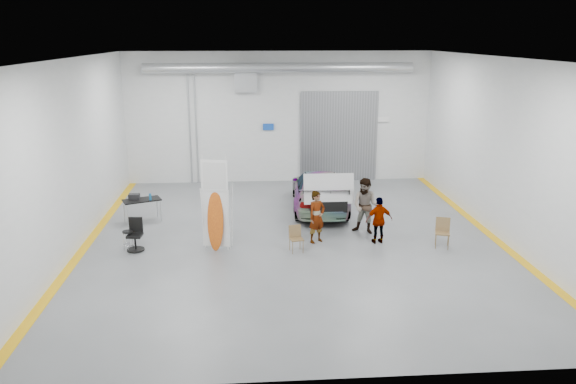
{
  "coord_description": "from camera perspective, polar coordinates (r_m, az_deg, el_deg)",
  "views": [
    {
      "loc": [
        -1.49,
        -17.77,
        6.69
      ],
      "look_at": [
        -0.13,
        0.67,
        1.5
      ],
      "focal_mm": 35.0,
      "sensor_mm": 36.0,
      "label": 1
    }
  ],
  "objects": [
    {
      "name": "folding_chair_near",
      "position": [
        17.96,
        0.86,
        -5.29
      ],
      "size": [
        0.47,
        0.49,
        0.84
      ],
      "rotation": [
        0.0,
        0.0,
        0.19
      ],
      "color": "brown",
      "rests_on": "ground"
    },
    {
      "name": "folding_chair_far",
      "position": [
        18.99,
        15.37,
        -4.57
      ],
      "size": [
        0.57,
        0.6,
        0.96
      ],
      "rotation": [
        0.0,
        0.0,
        -0.31
      ],
      "color": "brown",
      "rests_on": "ground"
    },
    {
      "name": "ground",
      "position": [
        19.05,
        0.53,
        -4.88
      ],
      "size": [
        16.0,
        16.0,
        0.0
      ],
      "primitive_type": "plane",
      "color": "#5C5F63",
      "rests_on": "ground"
    },
    {
      "name": "person_a",
      "position": [
        18.6,
        2.94,
        -2.53
      ],
      "size": [
        0.77,
        0.7,
        1.76
      ],
      "primitive_type": "imported",
      "rotation": [
        0.0,
        0.0,
        0.57
      ],
      "color": "#8E6C4D",
      "rests_on": "ground"
    },
    {
      "name": "surfboard_display",
      "position": [
        17.93,
        -7.22,
        -2.04
      ],
      "size": [
        0.88,
        0.37,
        3.14
      ],
      "rotation": [
        0.0,
        0.0,
        -0.21
      ],
      "color": "white",
      "rests_on": "ground"
    },
    {
      "name": "person_b",
      "position": [
        19.59,
        7.9,
        -1.42
      ],
      "size": [
        1.19,
        1.11,
        1.96
      ],
      "primitive_type": "imported",
      "rotation": [
        0.0,
        0.0,
        -0.51
      ],
      "color": "#476A83",
      "rests_on": "ground"
    },
    {
      "name": "sedan_car",
      "position": [
        22.25,
        3.23,
        0.2
      ],
      "size": [
        2.5,
        5.39,
        1.52
      ],
      "primitive_type": "imported",
      "rotation": [
        0.0,
        0.0,
        3.07
      ],
      "color": "white",
      "rests_on": "ground"
    },
    {
      "name": "office_chair",
      "position": [
        18.68,
        -15.25,
        -4.38
      ],
      "size": [
        0.56,
        0.56,
        1.05
      ],
      "rotation": [
        0.0,
        0.0,
        -0.07
      ],
      "color": "black",
      "rests_on": "ground"
    },
    {
      "name": "trunk_lid",
      "position": [
        19.77,
        4.14,
        0.55
      ],
      "size": [
        1.78,
        1.08,
        0.04
      ],
      "primitive_type": "cube",
      "color": "silver",
      "rests_on": "sedan_car"
    },
    {
      "name": "person_c",
      "position": [
        18.77,
        9.24,
        -2.85
      ],
      "size": [
        0.96,
        0.49,
        1.58
      ],
      "primitive_type": "imported",
      "rotation": [
        0.0,
        0.0,
        3.27
      ],
      "color": "#9D4B34",
      "rests_on": "ground"
    },
    {
      "name": "shop_stool",
      "position": [
        18.73,
        -15.93,
        -4.8
      ],
      "size": [
        0.34,
        0.34,
        0.66
      ],
      "rotation": [
        0.0,
        0.0,
        -0.03
      ],
      "color": "black",
      "rests_on": "ground"
    },
    {
      "name": "room_shell",
      "position": [
        20.23,
        0.72,
        8.26
      ],
      "size": [
        14.02,
        16.18,
        6.01
      ],
      "color": "silver",
      "rests_on": "ground"
    },
    {
      "name": "work_table",
      "position": [
        21.37,
        -14.82,
        -0.74
      ],
      "size": [
        1.49,
        1.13,
        1.09
      ],
      "rotation": [
        0.0,
        0.0,
        0.39
      ],
      "color": "#9B9EA3",
      "rests_on": "ground"
    }
  ]
}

